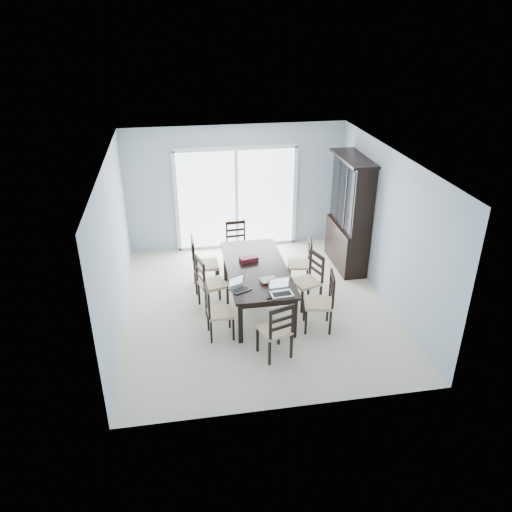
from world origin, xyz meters
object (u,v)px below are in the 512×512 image
object	(u,v)px
laptop_dark	(240,287)
chair_end_far	(237,240)
laptop_silver	(282,291)
cell_phone	(270,297)
dining_table	(257,271)
hot_tub	(199,212)
chair_left_mid	(207,278)
china_hutch	(349,214)
chair_right_near	(324,296)
chair_left_far	(200,258)
chair_left_near	(214,307)
chair_right_far	(304,258)
chair_right_mid	(311,274)
chair_end_near	(278,326)
game_box	(249,259)

from	to	relation	value
laptop_dark	chair_end_far	bearing A→B (deg)	57.25
laptop_silver	cell_phone	world-z (taller)	laptop_silver
dining_table	hot_tub	size ratio (longest dim) A/B	1.09
hot_tub	chair_end_far	bearing A→B (deg)	-72.38
chair_left_mid	hot_tub	bearing A→B (deg)	163.41
laptop_dark	laptop_silver	size ratio (longest dim) A/B	1.00
china_hutch	chair_right_near	xyz separation A→B (m)	(-1.09, -2.08, -0.48)
dining_table	chair_left_mid	xyz separation A→B (m)	(-0.83, 0.05, -0.08)
chair_left_mid	laptop_silver	distance (m)	1.46
cell_phone	hot_tub	distance (m)	4.57
chair_left_far	chair_end_far	distance (m)	1.13
chair_left_near	chair_left_far	size ratio (longest dim) A/B	0.86
chair_left_near	chair_right_far	size ratio (longest dim) A/B	0.97
chair_left_near	chair_right_mid	distance (m)	1.84
chair_right_far	hot_tub	bearing A→B (deg)	39.92
chair_end_near	hot_tub	world-z (taller)	chair_end_near
chair_end_far	chair_right_near	bearing A→B (deg)	109.20
laptop_silver	chair_left_near	bearing A→B (deg)	165.87
chair_left_far	laptop_silver	distance (m)	2.05
chair_left_near	chair_end_far	bearing A→B (deg)	161.21
chair_left_near	chair_end_near	xyz separation A→B (m)	(0.84, -0.70, 0.03)
cell_phone	chair_left_mid	bearing A→B (deg)	116.54
chair_end_far	laptop_dark	world-z (taller)	chair_end_far
chair_right_near	game_box	world-z (taller)	chair_right_near
laptop_dark	chair_end_near	bearing A→B (deg)	-87.82
chair_end_near	laptop_silver	distance (m)	0.61
chair_left_mid	chair_right_mid	xyz separation A→B (m)	(1.75, -0.13, -0.01)
chair_end_far	chair_right_far	bearing A→B (deg)	133.45
chair_right_near	game_box	distance (m)	1.50
dining_table	chair_left_far	size ratio (longest dim) A/B	1.87
chair_left_near	chair_right_near	bearing A→B (deg)	85.04
chair_left_near	chair_end_near	bearing A→B (deg)	47.07
chair_left_near	laptop_silver	bearing A→B (deg)	77.47
chair_left_far	laptop_dark	xyz separation A→B (m)	(0.53, -1.46, 0.18)
chair_left_far	cell_phone	xyz separation A→B (m)	(0.93, -1.76, 0.14)
dining_table	chair_left_near	world-z (taller)	chair_left_near
game_box	hot_tub	distance (m)	3.33
chair_left_far	laptop_dark	size ratio (longest dim) A/B	3.31
chair_right_mid	chair_end_near	size ratio (longest dim) A/B	1.02
chair_right_near	chair_right_mid	xyz separation A→B (m)	(-0.01, 0.75, -0.01)
chair_left_mid	chair_left_far	bearing A→B (deg)	170.38
chair_right_near	laptop_dark	world-z (taller)	chair_right_near
hot_tub	chair_left_near	bearing A→B (deg)	-90.71
dining_table	china_hutch	distance (m)	2.41
chair_right_far	chair_right_mid	bearing A→B (deg)	-175.65
chair_left_far	chair_right_far	distance (m)	1.89
laptop_dark	cell_phone	world-z (taller)	laptop_dark
chair_right_mid	chair_left_near	bearing A→B (deg)	93.74
laptop_silver	chair_left_mid	bearing A→B (deg)	132.21
dining_table	hot_tub	world-z (taller)	hot_tub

